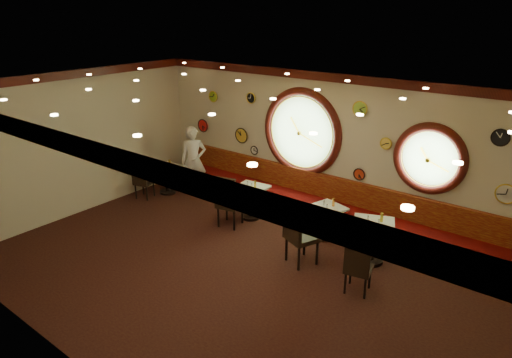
# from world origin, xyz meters

# --- Properties ---
(floor) EXTENTS (9.00, 6.00, 0.00)m
(floor) POSITION_xyz_m (0.00, 0.00, 0.00)
(floor) COLOR black
(floor) RESTS_ON ground
(ceiling) EXTENTS (9.00, 6.00, 0.02)m
(ceiling) POSITION_xyz_m (0.00, 0.00, 3.20)
(ceiling) COLOR #B88D33
(ceiling) RESTS_ON wall_back
(wall_back) EXTENTS (9.00, 0.02, 3.20)m
(wall_back) POSITION_xyz_m (0.00, 3.00, 1.60)
(wall_back) COLOR beige
(wall_back) RESTS_ON floor
(wall_front) EXTENTS (9.00, 0.02, 3.20)m
(wall_front) POSITION_xyz_m (0.00, -3.00, 1.60)
(wall_front) COLOR beige
(wall_front) RESTS_ON floor
(wall_left) EXTENTS (0.02, 6.00, 3.20)m
(wall_left) POSITION_xyz_m (-4.50, 0.00, 1.60)
(wall_left) COLOR beige
(wall_left) RESTS_ON floor
(molding_back) EXTENTS (9.00, 0.10, 0.18)m
(molding_back) POSITION_xyz_m (0.00, 2.95, 3.11)
(molding_back) COLOR #3E0F0B
(molding_back) RESTS_ON wall_back
(molding_front) EXTENTS (9.00, 0.10, 0.18)m
(molding_front) POSITION_xyz_m (0.00, -2.95, 3.11)
(molding_front) COLOR #3E0F0B
(molding_front) RESTS_ON wall_back
(molding_left) EXTENTS (0.10, 6.00, 0.18)m
(molding_left) POSITION_xyz_m (-4.45, 0.00, 3.11)
(molding_left) COLOR #3E0F0B
(molding_left) RESTS_ON wall_back
(banquette_base) EXTENTS (8.00, 0.55, 0.20)m
(banquette_base) POSITION_xyz_m (0.00, 2.72, 0.10)
(banquette_base) COLOR black
(banquette_base) RESTS_ON floor
(banquette_seat) EXTENTS (8.00, 0.55, 0.30)m
(banquette_seat) POSITION_xyz_m (0.00, 2.72, 0.35)
(banquette_seat) COLOR #540707
(banquette_seat) RESTS_ON banquette_base
(banquette_back) EXTENTS (8.00, 0.10, 0.55)m
(banquette_back) POSITION_xyz_m (0.00, 2.94, 0.75)
(banquette_back) COLOR #65080B
(banquette_back) RESTS_ON wall_back
(porthole_left_glass) EXTENTS (1.66, 0.02, 1.66)m
(porthole_left_glass) POSITION_xyz_m (-0.60, 3.00, 1.85)
(porthole_left_glass) COLOR #86B56C
(porthole_left_glass) RESTS_ON wall_back
(porthole_left_frame) EXTENTS (1.98, 0.18, 1.98)m
(porthole_left_frame) POSITION_xyz_m (-0.60, 2.98, 1.85)
(porthole_left_frame) COLOR #3E0F0B
(porthole_left_frame) RESTS_ON wall_back
(porthole_left_ring) EXTENTS (1.61, 0.03, 1.61)m
(porthole_left_ring) POSITION_xyz_m (-0.60, 2.95, 1.85)
(porthole_left_ring) COLOR gold
(porthole_left_ring) RESTS_ON wall_back
(porthole_right_glass) EXTENTS (1.10, 0.02, 1.10)m
(porthole_right_glass) POSITION_xyz_m (2.20, 3.00, 1.80)
(porthole_right_glass) COLOR #86B56C
(porthole_right_glass) RESTS_ON wall_back
(porthole_right_frame) EXTENTS (1.38, 0.18, 1.38)m
(porthole_right_frame) POSITION_xyz_m (2.20, 2.98, 1.80)
(porthole_right_frame) COLOR #3E0F0B
(porthole_right_frame) RESTS_ON wall_back
(porthole_right_ring) EXTENTS (1.09, 0.03, 1.09)m
(porthole_right_ring) POSITION_xyz_m (2.20, 2.95, 1.80)
(porthole_right_ring) COLOR gold
(porthole_right_ring) RESTS_ON wall_back
(wall_clock_0) EXTENTS (0.20, 0.03, 0.20)m
(wall_clock_0) POSITION_xyz_m (-1.90, 2.96, 1.20)
(wall_clock_0) COLOR white
(wall_clock_0) RESTS_ON wall_back
(wall_clock_1) EXTENTS (0.32, 0.03, 0.32)m
(wall_clock_1) POSITION_xyz_m (-3.60, 2.96, 1.55)
(wall_clock_1) COLOR red
(wall_clock_1) RESTS_ON wall_back
(wall_clock_2) EXTENTS (0.34, 0.03, 0.34)m
(wall_clock_2) POSITION_xyz_m (3.55, 2.96, 1.45)
(wall_clock_2) COLOR silver
(wall_clock_2) RESTS_ON wall_back
(wall_clock_3) EXTENTS (0.24, 0.03, 0.24)m
(wall_clock_3) POSITION_xyz_m (0.85, 2.96, 1.20)
(wall_clock_3) COLOR red
(wall_clock_3) RESTS_ON wall_back
(wall_clock_4) EXTENTS (0.22, 0.03, 0.22)m
(wall_clock_4) POSITION_xyz_m (1.35, 2.96, 1.95)
(wall_clock_4) COLOR #EFCB4F
(wall_clock_4) RESTS_ON wall_back
(wall_clock_5) EXTENTS (0.36, 0.03, 0.36)m
(wall_clock_5) POSITION_xyz_m (-2.30, 2.96, 1.50)
(wall_clock_5) COLOR gold
(wall_clock_5) RESTS_ON wall_back
(wall_clock_6) EXTENTS (0.26, 0.03, 0.26)m
(wall_clock_6) POSITION_xyz_m (-3.20, 2.96, 2.35)
(wall_clock_6) COLOR #89B424
(wall_clock_6) RESTS_ON wall_back
(wall_clock_7) EXTENTS (0.28, 0.03, 0.28)m
(wall_clock_7) POSITION_xyz_m (3.30, 2.96, 2.40)
(wall_clock_7) COLOR black
(wall_clock_7) RESTS_ON wall_back
(wall_clock_8) EXTENTS (0.24, 0.03, 0.24)m
(wall_clock_8) POSITION_xyz_m (-2.00, 2.96, 2.45)
(wall_clock_8) COLOR black
(wall_clock_8) RESTS_ON wall_back
(wall_clock_9) EXTENTS (0.30, 0.03, 0.30)m
(wall_clock_9) POSITION_xyz_m (0.75, 2.96, 2.55)
(wall_clock_9) COLOR #93C33D
(wall_clock_9) RESTS_ON wall_back
(table_a) EXTENTS (0.75, 0.75, 0.70)m
(table_a) POSITION_xyz_m (-3.78, 1.78, 0.44)
(table_a) COLOR black
(table_a) RESTS_ON floor
(table_b) EXTENTS (0.74, 0.74, 0.74)m
(table_b) POSITION_xyz_m (-1.20, 1.92, 0.47)
(table_b) COLOR black
(table_b) RESTS_ON floor
(table_c) EXTENTS (0.78, 0.78, 0.69)m
(table_c) POSITION_xyz_m (0.61, 2.11, 0.44)
(table_c) COLOR black
(table_c) RESTS_ON floor
(table_d) EXTENTS (0.94, 0.94, 0.79)m
(table_d) POSITION_xyz_m (1.73, 1.81, 0.50)
(table_d) COLOR black
(table_d) RESTS_ON floor
(chair_a) EXTENTS (0.50, 0.50, 0.59)m
(chair_a) POSITION_xyz_m (-3.97, 1.15, 0.55)
(chair_a) COLOR black
(chair_a) RESTS_ON floor
(chair_b) EXTENTS (0.58, 0.58, 0.72)m
(chair_b) POSITION_xyz_m (-1.30, 1.27, 0.66)
(chair_b) COLOR black
(chair_b) RESTS_ON floor
(chair_c) EXTENTS (0.67, 0.67, 0.76)m
(chair_c) POSITION_xyz_m (0.68, 0.91, 0.70)
(chair_c) COLOR black
(chair_c) RESTS_ON floor
(chair_d) EXTENTS (0.50, 0.50, 0.62)m
(chair_d) POSITION_xyz_m (1.97, 0.72, 0.57)
(chair_d) COLOR black
(chair_d) RESTS_ON floor
(condiment_a_salt) EXTENTS (0.04, 0.04, 0.11)m
(condiment_a_salt) POSITION_xyz_m (-3.86, 1.78, 0.76)
(condiment_a_salt) COLOR silver
(condiment_a_salt) RESTS_ON table_a
(condiment_b_salt) EXTENTS (0.03, 0.03, 0.09)m
(condiment_b_salt) POSITION_xyz_m (-1.32, 1.97, 0.79)
(condiment_b_salt) COLOR silver
(condiment_b_salt) RESTS_ON table_b
(condiment_c_salt) EXTENTS (0.03, 0.03, 0.09)m
(condiment_c_salt) POSITION_xyz_m (0.51, 2.15, 0.74)
(condiment_c_salt) COLOR silver
(condiment_c_salt) RESTS_ON table_c
(condiment_d_salt) EXTENTS (0.03, 0.03, 0.09)m
(condiment_d_salt) POSITION_xyz_m (1.60, 1.84, 0.84)
(condiment_d_salt) COLOR silver
(condiment_d_salt) RESTS_ON table_d
(condiment_a_pepper) EXTENTS (0.04, 0.04, 0.11)m
(condiment_a_pepper) POSITION_xyz_m (-3.78, 1.73, 0.76)
(condiment_a_pepper) COLOR silver
(condiment_a_pepper) RESTS_ON table_a
(condiment_b_pepper) EXTENTS (0.04, 0.04, 0.10)m
(condiment_b_pepper) POSITION_xyz_m (-1.15, 1.90, 0.79)
(condiment_b_pepper) COLOR silver
(condiment_b_pepper) RESTS_ON table_b
(condiment_c_pepper) EXTENTS (0.03, 0.03, 0.09)m
(condiment_c_pepper) POSITION_xyz_m (0.63, 2.05, 0.74)
(condiment_c_pepper) COLOR silver
(condiment_c_pepper) RESTS_ON table_c
(condiment_d_pepper) EXTENTS (0.03, 0.03, 0.09)m
(condiment_d_pepper) POSITION_xyz_m (1.81, 1.84, 0.84)
(condiment_d_pepper) COLOR silver
(condiment_d_pepper) RESTS_ON table_d
(condiment_a_bottle) EXTENTS (0.05, 0.05, 0.17)m
(condiment_a_bottle) POSITION_xyz_m (-3.73, 1.86, 0.79)
(condiment_a_bottle) COLOR gold
(condiment_a_bottle) RESTS_ON table_a
(condiment_b_bottle) EXTENTS (0.05, 0.05, 0.15)m
(condiment_b_bottle) POSITION_xyz_m (-1.12, 1.98, 0.81)
(condiment_b_bottle) COLOR yellow
(condiment_b_bottle) RESTS_ON table_b
(condiment_c_bottle) EXTENTS (0.05, 0.05, 0.17)m
(condiment_c_bottle) POSITION_xyz_m (0.68, 2.22, 0.78)
(condiment_c_bottle) COLOR #EE9938
(condiment_c_bottle) RESTS_ON table_c
(condiment_d_bottle) EXTENTS (0.05, 0.05, 0.17)m
(condiment_d_bottle) POSITION_xyz_m (1.81, 1.95, 0.88)
(condiment_d_bottle) COLOR gold
(condiment_d_bottle) RESTS_ON table_d
(waiter) EXTENTS (0.73, 0.74, 1.72)m
(waiter) POSITION_xyz_m (-3.23, 2.20, 0.86)
(waiter) COLOR white
(waiter) RESTS_ON floor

